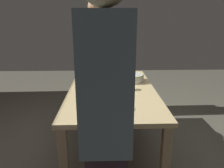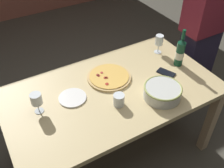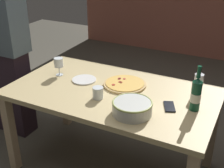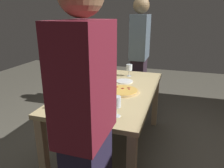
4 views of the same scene
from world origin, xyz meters
name	(u,v)px [view 2 (image 2 of 4)]	position (x,y,z in m)	size (l,w,h in m)	color
ground_plane	(112,149)	(0.00, 0.00, 0.00)	(8.00, 8.00, 0.00)	#535044
dining_table	(112,99)	(0.00, 0.00, 0.66)	(1.60, 0.90, 0.75)	tan
pizza	(109,77)	(0.05, 0.13, 0.76)	(0.35, 0.35, 0.03)	tan
serving_bowl	(162,91)	(0.28, -0.24, 0.80)	(0.27, 0.27, 0.09)	silver
wine_bottle	(180,52)	(0.64, 0.00, 0.87)	(0.07, 0.07, 0.32)	#10422A
wine_glass_near_pizza	(36,100)	(-0.54, 0.06, 0.86)	(0.08, 0.08, 0.16)	white
wine_glass_by_bottle	(159,41)	(0.60, 0.23, 0.86)	(0.07, 0.07, 0.17)	white
cup_amber	(119,100)	(-0.04, -0.16, 0.79)	(0.08, 0.08, 0.09)	white
side_plate	(73,98)	(-0.29, 0.06, 0.76)	(0.20, 0.20, 0.01)	white
cell_phone	(166,73)	(0.48, -0.05, 0.76)	(0.07, 0.14, 0.01)	black
person_guest_left	(204,27)	(1.09, 0.19, 0.89)	(0.40, 0.24, 1.74)	#262039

